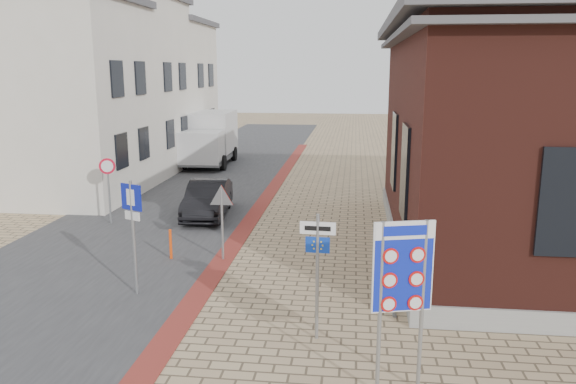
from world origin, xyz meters
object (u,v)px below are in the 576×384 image
at_px(sedan, 208,199).
at_px(border_sign, 403,270).
at_px(parking_sign, 132,217).
at_px(box_truck, 210,138).
at_px(essen_sign, 317,257).
at_px(bollard, 171,244).

bearing_deg(sedan, border_sign, -65.92).
height_order(sedan, parking_sign, parking_sign).
xyz_separation_m(box_truck, essen_sign, (7.51, -20.61, 0.21)).
distance_m(sedan, bollard, 4.90).
relative_size(border_sign, bollard, 3.38).
bearing_deg(essen_sign, border_sign, -46.09).
xyz_separation_m(border_sign, parking_sign, (-6.00, 3.50, -0.21)).
distance_m(box_truck, parking_sign, 19.08).
distance_m(sedan, border_sign, 12.71).
xyz_separation_m(essen_sign, parking_sign, (-4.50, 1.77, 0.21)).
distance_m(border_sign, parking_sign, 6.95).
height_order(border_sign, parking_sign, border_sign).
relative_size(border_sign, parking_sign, 1.06).
height_order(sedan, essen_sign, essen_sign).
distance_m(border_sign, bollard, 8.73).
bearing_deg(box_truck, sedan, -78.09).
relative_size(parking_sign, bollard, 3.18).
relative_size(essen_sign, parking_sign, 0.93).
xyz_separation_m(parking_sign, bollard, (0.00, 2.61, -1.51)).
relative_size(border_sign, essen_sign, 1.15).
xyz_separation_m(sedan, parking_sign, (0.19, -7.50, 1.29)).
height_order(essen_sign, parking_sign, parking_sign).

